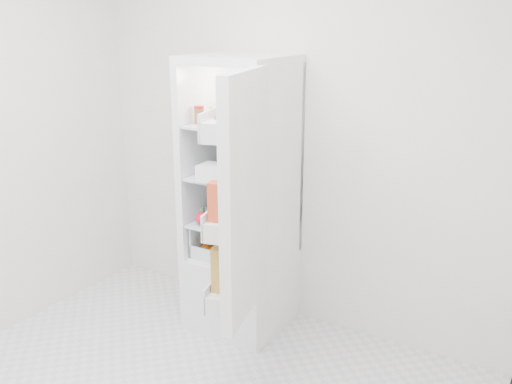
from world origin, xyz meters
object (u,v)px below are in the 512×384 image
Objects in this scene: red_cabbage at (266,208)px; mushroom_bowl at (216,212)px; fridge_door at (239,203)px; refrigerator at (245,229)px.

mushroom_bowl is at bearing -161.13° from red_cabbage.
mushroom_bowl is at bearing 30.82° from fridge_door.
red_cabbage is at bearing 7.56° from refrigerator.
mushroom_bowl is 0.11× the size of fridge_door.
mushroom_bowl is 0.82m from fridge_door.
refrigerator reaches higher than red_cabbage.
mushroom_bowl is (-0.32, -0.11, -0.05)m from red_cabbage.
mushroom_bowl is (-0.17, -0.09, 0.12)m from refrigerator.
refrigerator is at bearing 28.25° from mushroom_bowl.
fridge_door is (0.37, -0.63, 0.43)m from refrigerator.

